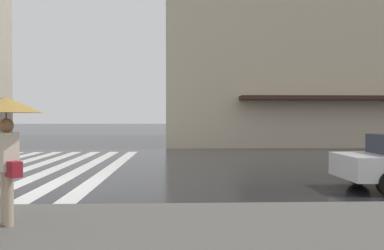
% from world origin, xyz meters
% --- Properties ---
extents(ground_plane, '(220.00, 220.00, 0.00)m').
position_xyz_m(ground_plane, '(0.00, 0.00, 0.00)').
color(ground_plane, black).
extents(zebra_crossing, '(13.00, 7.50, 0.01)m').
position_xyz_m(zebra_crossing, '(4.00, 2.44, 0.00)').
color(zebra_crossing, silver).
rests_on(zebra_crossing, ground_plane).
extents(pedestrian_with_floral_umbrella, '(1.09, 1.09, 2.01)m').
position_xyz_m(pedestrian_with_floral_umbrella, '(-4.53, -0.82, 1.79)').
color(pedestrian_with_floral_umbrella, beige).
rests_on(pedestrian_with_floral_umbrella, sidewalk_pavement).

